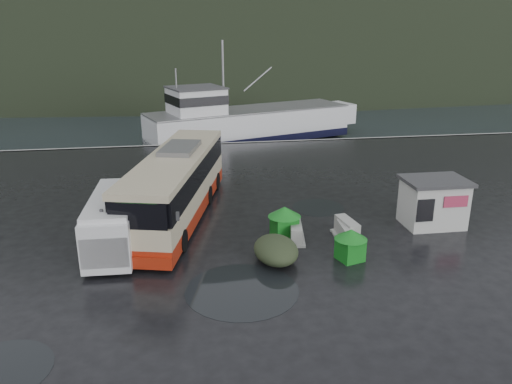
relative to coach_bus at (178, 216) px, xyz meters
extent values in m
plane|color=black|center=(1.45, -3.95, 0.00)|extent=(160.00, 160.00, 0.00)
cube|color=black|center=(1.45, 106.05, 0.00)|extent=(300.00, 180.00, 0.02)
cube|color=#999993|center=(1.45, 16.05, 0.00)|extent=(160.00, 0.60, 1.50)
ellipsoid|color=black|center=(11.45, 246.05, 0.00)|extent=(780.00, 540.00, 570.00)
cylinder|color=black|center=(2.25, -7.91, 0.01)|extent=(4.24, 4.24, 0.01)
cylinder|color=black|center=(7.43, 0.17, 0.01)|extent=(2.77, 2.77, 0.01)
camera|label=1|loc=(0.23, -24.07, 9.35)|focal=35.00mm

